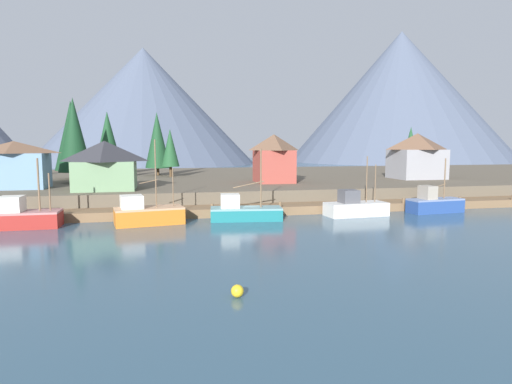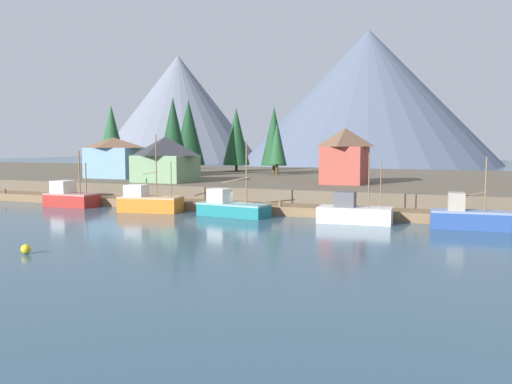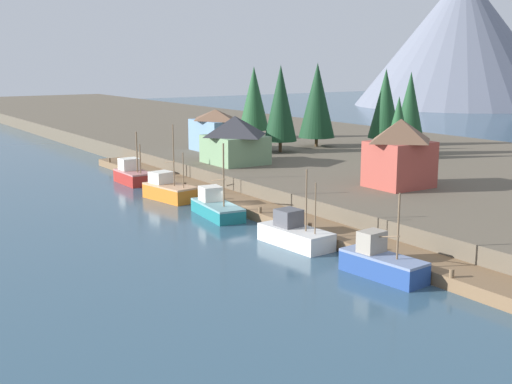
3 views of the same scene
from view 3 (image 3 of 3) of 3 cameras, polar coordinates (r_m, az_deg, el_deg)
The scene contains 18 objects.
ground_plane at distance 81.88m, azimuth 10.32°, elevation -0.52°, with size 400.00×400.00×1.00m, color #335166.
dock at distance 70.59m, azimuth -0.26°, elevation -1.39°, with size 80.00×4.00×1.60m.
shoreline_bank at distance 90.19m, azimuth 15.87°, elevation 1.44°, with size 400.00×56.00×2.50m, color brown.
mountain_west_peak at distance 246.56m, azimuth 17.15°, elevation 12.42°, with size 71.74×71.74×46.01m, color slate.
fishing_boat_red at distance 88.81m, azimuth -10.49°, elevation 1.48°, with size 6.46×3.04×6.93m.
fishing_boat_orange at distance 77.82m, azimuth -7.44°, elevation 0.18°, with size 7.35×4.21×8.80m.
fishing_boat_teal at distance 69.08m, azimuth -3.41°, elevation -1.30°, with size 8.05×3.80×7.81m.
fishing_boat_white at distance 58.40m, azimuth 3.32°, elevation -3.59°, with size 7.35×3.41×6.92m.
fishing_boat_blue at distance 50.84m, azimuth 10.68°, elevation -5.95°, with size 7.01×3.05×6.60m.
house_red at distance 72.79m, azimuth 12.20°, elevation 3.33°, with size 5.61×6.47×7.33m.
house_blue at distance 99.77m, azimuth -3.46°, elevation 5.32°, with size 8.29×5.30×6.23m.
house_green at distance 87.75m, azimuth -1.81°, elevation 4.54°, with size 7.81×6.97×6.25m.
conifer_near_left at distance 116.42m, azimuth -0.18°, elevation 8.01°, with size 5.27×5.27×12.33m.
conifer_near_right at distance 98.61m, azimuth 13.02°, elevation 6.99°, with size 4.61×4.61×11.80m.
conifer_mid_left at distance 98.35m, azimuth 2.11°, elevation 7.60°, with size 4.86×4.86×12.75m.
conifer_mid_right at distance 93.94m, azimuth 12.08°, elevation 5.97°, with size 3.18×3.18×8.58m.
conifer_back_left at distance 104.87m, azimuth 5.25°, elevation 7.82°, with size 5.68×5.68×13.01m.
conifer_centre at distance 108.15m, azimuth 10.99°, elevation 7.45°, with size 5.19×5.19×12.09m.
Camera 3 is at (57.51, -35.90, 15.98)m, focal length 46.78 mm.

